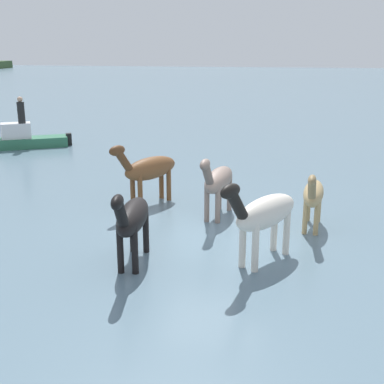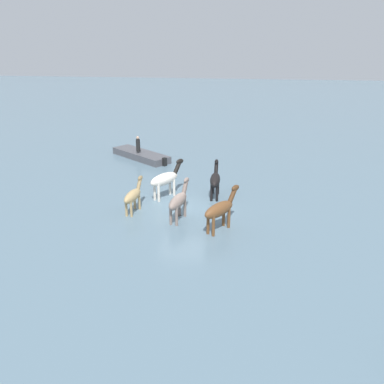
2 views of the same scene
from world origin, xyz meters
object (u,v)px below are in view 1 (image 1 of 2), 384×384
Objects in this scene: horse_lead at (218,181)px; boat_tender_starboard at (25,141)px; person_helmsman_aft at (21,111)px; horse_chestnut_trailing at (264,213)px; horse_pinto_flank at (132,218)px; horse_rear_stallion at (313,194)px; horse_dun_straggler at (148,169)px.

horse_lead is 12.77m from boat_tender_starboard.
person_helmsman_aft reaches higher than boat_tender_starboard.
boat_tender_starboard is (11.06, 11.11, -0.84)m from horse_chestnut_trailing.
horse_pinto_flank is 1.01× the size of horse_lead.
boat_tender_starboard is 1.42m from person_helmsman_aft.
horse_rear_stallion is 15.12m from boat_tender_starboard.
horse_dun_straggler is 0.96× the size of horse_chestnut_trailing.
horse_rear_stallion is 1.86× the size of person_helmsman_aft.
horse_chestnut_trailing is 2.06× the size of person_helmsman_aft.
horse_dun_straggler is at bearing -133.29° from person_helmsman_aft.
horse_pinto_flank is at bearing 41.66° from horse_dun_straggler.
person_helmsman_aft is (7.98, 9.76, 0.66)m from horse_lead.
boat_tender_starboard is at bearing 5.67° from person_helmsman_aft.
horse_pinto_flank is 3.74m from horse_lead.
horse_dun_straggler reaches higher than horse_rear_stallion.
boat_tender_starboard is at bearing -102.35° from horse_chestnut_trailing.
boat_tender_starboard is (11.61, 8.30, -0.76)m from horse_pinto_flank.
horse_chestnut_trailing reaches higher than horse_pinto_flank.
boat_tender_starboard is at bearing -147.11° from horse_pinto_flank.
horse_rear_stallion is at bearing 88.44° from horse_lead.
horse_lead reaches higher than horse_rear_stallion.
horse_rear_stallion is 2.62m from horse_chestnut_trailing.
person_helmsman_aft reaches higher than horse_lead.
boat_tender_starboard is at bearing -117.86° from horse_rear_stallion.
horse_lead is (0.56, 2.54, 0.10)m from horse_rear_stallion.
horse_dun_straggler is at bearing -98.88° from horse_rear_stallion.
person_helmsman_aft is (7.16, 7.60, 0.62)m from horse_dun_straggler.
horse_pinto_flank is (-2.87, 4.03, 0.12)m from horse_rear_stallion.
horse_lead is 2.06× the size of person_helmsman_aft.
horse_pinto_flank is (-0.55, 2.81, -0.07)m from horse_chestnut_trailing.
horse_rear_stallion is 0.89× the size of horse_pinto_flank.
horse_rear_stallion is 0.90× the size of horse_chestnut_trailing.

